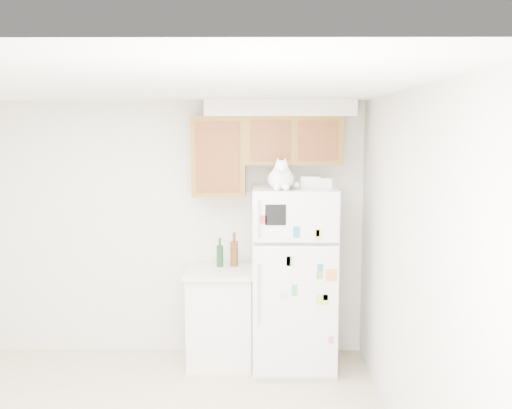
{
  "coord_description": "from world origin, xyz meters",
  "views": [
    {
      "loc": [
        0.88,
        -3.85,
        2.22
      ],
      "look_at": [
        0.85,
        1.55,
        1.55
      ],
      "focal_mm": 42.0,
      "sensor_mm": 36.0,
      "label": 1
    }
  ],
  "objects_px": {
    "cat": "(281,177)",
    "storage_box_back": "(311,182)",
    "base_counter": "(220,316)",
    "bottle_green": "(220,252)",
    "bottle_amber": "(234,249)",
    "refrigerator": "(293,278)",
    "storage_box_front": "(325,183)"
  },
  "relations": [
    {
      "from": "storage_box_front",
      "to": "bottle_amber",
      "type": "height_order",
      "value": "storage_box_front"
    },
    {
      "from": "storage_box_front",
      "to": "bottle_amber",
      "type": "xyz_separation_m",
      "value": [
        -0.84,
        0.23,
        -0.66
      ]
    },
    {
      "from": "refrigerator",
      "to": "storage_box_back",
      "type": "bearing_deg",
      "value": 12.49
    },
    {
      "from": "base_counter",
      "to": "storage_box_back",
      "type": "relative_size",
      "value": 5.11
    },
    {
      "from": "bottle_amber",
      "to": "storage_box_back",
      "type": "bearing_deg",
      "value": -12.84
    },
    {
      "from": "refrigerator",
      "to": "cat",
      "type": "relative_size",
      "value": 4.1
    },
    {
      "from": "storage_box_back",
      "to": "bottle_green",
      "type": "distance_m",
      "value": 1.11
    },
    {
      "from": "refrigerator",
      "to": "storage_box_back",
      "type": "distance_m",
      "value": 0.91
    },
    {
      "from": "base_counter",
      "to": "bottle_amber",
      "type": "xyz_separation_m",
      "value": [
        0.13,
        0.12,
        0.62
      ]
    },
    {
      "from": "cat",
      "to": "bottle_green",
      "type": "xyz_separation_m",
      "value": [
        -0.57,
        0.38,
        -0.75
      ]
    },
    {
      "from": "storage_box_front",
      "to": "bottle_amber",
      "type": "bearing_deg",
      "value": -174.41
    },
    {
      "from": "cat",
      "to": "storage_box_front",
      "type": "distance_m",
      "value": 0.45
    },
    {
      "from": "refrigerator",
      "to": "bottle_amber",
      "type": "bearing_deg",
      "value": 160.61
    },
    {
      "from": "refrigerator",
      "to": "bottle_green",
      "type": "bearing_deg",
      "value": 166.14
    },
    {
      "from": "storage_box_front",
      "to": "bottle_amber",
      "type": "relative_size",
      "value": 0.46
    },
    {
      "from": "storage_box_front",
      "to": "cat",
      "type": "bearing_deg",
      "value": -136.23
    },
    {
      "from": "storage_box_back",
      "to": "bottle_amber",
      "type": "xyz_separation_m",
      "value": [
        -0.72,
        0.16,
        -0.67
      ]
    },
    {
      "from": "storage_box_back",
      "to": "bottle_amber",
      "type": "distance_m",
      "value": 0.99
    },
    {
      "from": "bottle_green",
      "to": "bottle_amber",
      "type": "height_order",
      "value": "bottle_amber"
    },
    {
      "from": "storage_box_back",
      "to": "bottle_amber",
      "type": "relative_size",
      "value": 0.55
    },
    {
      "from": "cat",
      "to": "storage_box_back",
      "type": "distance_m",
      "value": 0.38
    },
    {
      "from": "refrigerator",
      "to": "base_counter",
      "type": "distance_m",
      "value": 0.79
    },
    {
      "from": "storage_box_back",
      "to": "storage_box_front",
      "type": "height_order",
      "value": "storage_box_back"
    },
    {
      "from": "base_counter",
      "to": "bottle_green",
      "type": "xyz_separation_m",
      "value": [
        -0.01,
        0.1,
        0.6
      ]
    },
    {
      "from": "storage_box_back",
      "to": "storage_box_front",
      "type": "bearing_deg",
      "value": -20.41
    },
    {
      "from": "cat",
      "to": "bottle_amber",
      "type": "distance_m",
      "value": 0.94
    },
    {
      "from": "base_counter",
      "to": "bottle_green",
      "type": "bearing_deg",
      "value": 94.52
    },
    {
      "from": "bottle_amber",
      "to": "cat",
      "type": "bearing_deg",
      "value": -42.91
    },
    {
      "from": "base_counter",
      "to": "cat",
      "type": "height_order",
      "value": "cat"
    },
    {
      "from": "refrigerator",
      "to": "storage_box_front",
      "type": "xyz_separation_m",
      "value": [
        0.28,
        -0.04,
        0.89
      ]
    },
    {
      "from": "refrigerator",
      "to": "storage_box_back",
      "type": "height_order",
      "value": "storage_box_back"
    },
    {
      "from": "refrigerator",
      "to": "cat",
      "type": "xyz_separation_m",
      "value": [
        -0.13,
        -0.21,
        0.96
      ]
    }
  ]
}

